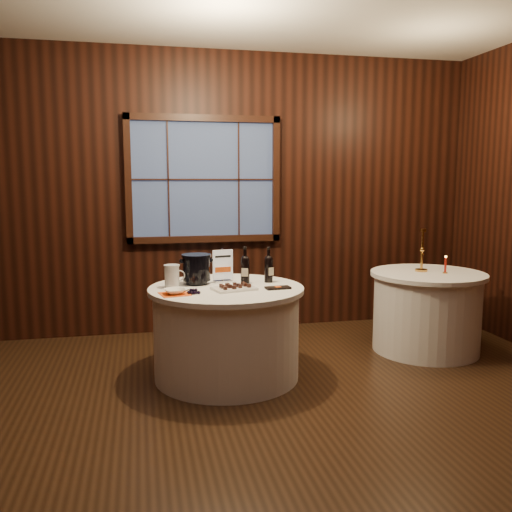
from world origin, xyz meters
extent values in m
plane|color=black|center=(0.00, 0.00, 0.00)|extent=(6.00, 6.00, 0.00)
cube|color=black|center=(0.00, 2.50, 1.50)|extent=(6.00, 0.02, 3.00)
cube|color=#3D4F80|center=(0.00, 2.47, 1.65)|extent=(1.50, 0.01, 1.20)
cylinder|color=white|center=(0.00, 1.00, 0.36)|extent=(1.20, 1.20, 0.73)
cylinder|color=white|center=(0.00, 1.00, 0.75)|extent=(1.28, 1.28, 0.04)
cylinder|color=white|center=(2.00, 1.30, 0.36)|extent=(1.00, 1.00, 0.73)
cylinder|color=white|center=(2.00, 1.30, 0.75)|extent=(1.08, 1.08, 0.04)
cube|color=#B8B9C0|center=(0.00, 1.22, 0.78)|extent=(0.16, 0.11, 0.02)
cube|color=#B8B9C0|center=(0.00, 1.22, 0.92)|extent=(0.02, 0.02, 0.28)
cube|color=white|center=(0.00, 1.21, 0.92)|extent=(0.18, 0.04, 0.26)
cylinder|color=black|center=(0.18, 1.13, 0.87)|extent=(0.07, 0.07, 0.20)
sphere|color=black|center=(0.18, 1.13, 0.97)|extent=(0.07, 0.07, 0.07)
cylinder|color=black|center=(0.18, 1.13, 1.03)|extent=(0.03, 0.03, 0.09)
cylinder|color=black|center=(0.18, 1.13, 1.07)|extent=(0.03, 0.03, 0.02)
cube|color=beige|center=(0.18, 1.09, 0.87)|extent=(0.05, 0.02, 0.07)
cylinder|color=black|center=(0.39, 1.13, 0.87)|extent=(0.07, 0.07, 0.20)
sphere|color=black|center=(0.39, 1.13, 0.97)|extent=(0.07, 0.07, 0.07)
cylinder|color=black|center=(0.39, 1.13, 1.02)|extent=(0.03, 0.03, 0.09)
cylinder|color=black|center=(0.39, 1.13, 1.06)|extent=(0.03, 0.03, 0.02)
cube|color=beige|center=(0.39, 1.09, 0.87)|extent=(0.05, 0.02, 0.07)
cylinder|color=black|center=(-0.22, 1.18, 0.79)|extent=(0.18, 0.18, 0.03)
cylinder|color=black|center=(-0.22, 1.18, 0.90)|extent=(0.23, 0.23, 0.20)
cylinder|color=black|center=(-0.22, 1.18, 1.01)|extent=(0.25, 0.25, 0.02)
cube|color=white|center=(0.04, 0.87, 0.78)|extent=(0.38, 0.30, 0.02)
cube|color=black|center=(0.40, 0.84, 0.78)|extent=(0.21, 0.12, 0.02)
cylinder|color=#382B14|center=(-0.36, 0.79, 0.79)|extent=(0.07, 0.03, 0.03)
cylinder|color=silver|center=(-0.44, 1.08, 0.86)|extent=(0.12, 0.12, 0.18)
cylinder|color=silver|center=(-0.44, 1.08, 0.95)|extent=(0.13, 0.13, 0.01)
torus|color=silver|center=(-0.37, 1.08, 0.87)|extent=(0.09, 0.02, 0.09)
cube|color=#F45314|center=(-0.44, 0.80, 0.77)|extent=(0.25, 0.25, 0.00)
imported|color=white|center=(-0.44, 0.80, 0.79)|extent=(0.19, 0.19, 0.04)
cylinder|color=gold|center=(1.96, 1.36, 0.78)|extent=(0.12, 0.12, 0.02)
cylinder|color=gold|center=(1.96, 1.36, 0.97)|extent=(0.03, 0.03, 0.36)
cylinder|color=gold|center=(1.96, 1.36, 1.17)|extent=(0.06, 0.06, 0.03)
cylinder|color=gold|center=(2.12, 1.21, 0.78)|extent=(0.05, 0.05, 0.01)
cylinder|color=#B4190D|center=(2.12, 1.21, 0.85)|extent=(0.02, 0.02, 0.14)
sphere|color=#FFB23F|center=(2.12, 1.21, 0.93)|extent=(0.02, 0.02, 0.02)
camera|label=1|loc=(-0.68, -3.33, 1.64)|focal=38.00mm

